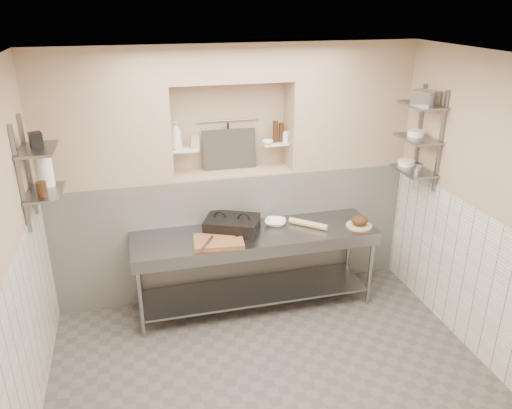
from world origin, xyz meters
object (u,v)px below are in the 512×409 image
object	(u,v)px
rolling_pin	(308,224)
bottle_soap	(176,136)
bread_loaf	(359,220)
jug_left	(44,170)
panini_press	(232,225)
bowl_alcove	(268,142)
cutting_board	(219,241)
prep_table	(255,255)
mixing_bowl	(275,222)

from	to	relation	value
rolling_pin	bottle_soap	world-z (taller)	bottle_soap
bread_loaf	jug_left	xyz separation A→B (m)	(-3.11, 0.13, 0.79)
panini_press	rolling_pin	world-z (taller)	panini_press
jug_left	bowl_alcove	bearing A→B (deg)	12.80
cutting_board	rolling_pin	xyz separation A→B (m)	(1.02, 0.16, 0.01)
prep_table	panini_press	xyz separation A→B (m)	(-0.23, 0.11, 0.33)
bottle_soap	jug_left	size ratio (longest dim) A/B	1.00
bottle_soap	jug_left	xyz separation A→B (m)	(-1.25, -0.54, -0.10)
prep_table	rolling_pin	size ratio (longest dim) A/B	5.94
prep_table	bowl_alcove	xyz separation A→B (m)	(0.28, 0.53, 1.09)
jug_left	prep_table	bearing A→B (deg)	-0.62
bread_loaf	jug_left	size ratio (longest dim) A/B	0.58
panini_press	jug_left	world-z (taller)	jug_left
rolling_pin	prep_table	bearing A→B (deg)	-178.39
rolling_pin	bowl_alcove	xyz separation A→B (m)	(-0.32, 0.51, 0.80)
panini_press	jug_left	bearing A→B (deg)	-152.56
bowl_alcove	jug_left	world-z (taller)	jug_left
rolling_pin	jug_left	xyz separation A→B (m)	(-2.57, 0.00, 0.83)
mixing_bowl	bottle_soap	xyz separation A→B (m)	(-0.98, 0.41, 0.93)
prep_table	bottle_soap	distance (m)	1.52
prep_table	bread_loaf	xyz separation A→B (m)	(1.14, -0.11, 0.33)
bottle_soap	bowl_alcove	world-z (taller)	bottle_soap
panini_press	cutting_board	distance (m)	0.32
bread_loaf	bottle_soap	size ratio (longest dim) A/B	0.59
panini_press	rolling_pin	xyz separation A→B (m)	(0.82, -0.10, -0.04)
panini_press	bottle_soap	xyz separation A→B (m)	(-0.49, 0.45, 0.89)
prep_table	jug_left	world-z (taller)	jug_left
mixing_bowl	bread_loaf	bearing A→B (deg)	-16.34
rolling_pin	bottle_soap	size ratio (longest dim) A/B	1.46
bowl_alcove	jug_left	distance (m)	2.30
rolling_pin	bottle_soap	distance (m)	1.70
prep_table	cutting_board	size ratio (longest dim) A/B	5.22
prep_table	mixing_bowl	xyz separation A→B (m)	(0.27, 0.15, 0.29)
panini_press	bread_loaf	bearing A→B (deg)	15.13
bowl_alcove	jug_left	xyz separation A→B (m)	(-2.24, -0.51, 0.03)
cutting_board	bottle_soap	world-z (taller)	bottle_soap
rolling_pin	bottle_soap	xyz separation A→B (m)	(-1.31, 0.54, 0.93)
rolling_pin	bowl_alcove	size ratio (longest dim) A/B	3.40
rolling_pin	bowl_alcove	bearing A→B (deg)	122.06
bread_loaf	bottle_soap	xyz separation A→B (m)	(-1.86, 0.67, 0.89)
panini_press	mixing_bowl	size ratio (longest dim) A/B	2.87
mixing_bowl	bottle_soap	world-z (taller)	bottle_soap
jug_left	cutting_board	bearing A→B (deg)	-5.90
cutting_board	rolling_pin	bearing A→B (deg)	8.69
cutting_board	prep_table	bearing A→B (deg)	18.28
panini_press	rolling_pin	bearing A→B (deg)	17.58
cutting_board	bread_loaf	distance (m)	1.56
rolling_pin	jug_left	bearing A→B (deg)	179.90
rolling_pin	jug_left	size ratio (longest dim) A/B	1.45
prep_table	bread_loaf	distance (m)	1.19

